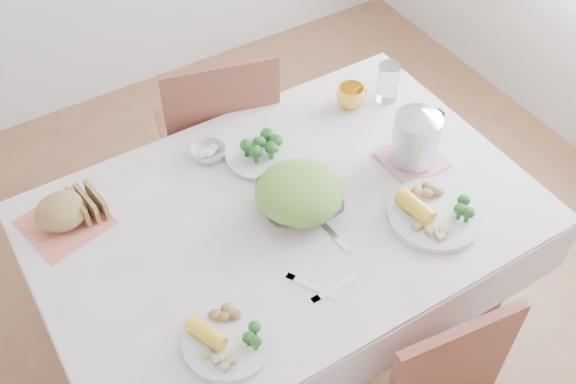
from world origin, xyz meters
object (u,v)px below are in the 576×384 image
dinner_plate_left (228,339)px  electric_kettle (417,134)px  dining_table (286,284)px  chair_far (217,137)px  yellow_mug (351,96)px  salad_bowl (299,200)px  dinner_plate_right (434,215)px

dinner_plate_left → electric_kettle: size_ratio=1.17×
dining_table → chair_far: (0.10, 0.71, 0.09)m
chair_far → electric_kettle: (0.36, -0.74, 0.42)m
dining_table → electric_kettle: 0.69m
chair_far → electric_kettle: size_ratio=4.57×
electric_kettle → chair_far: bearing=109.4°
dining_table → dinner_plate_left: (-0.36, -0.31, 0.40)m
dinner_plate_left → yellow_mug: 1.03m
dining_table → electric_kettle: electric_kettle is taller
dining_table → salad_bowl: salad_bowl is taller
chair_far → electric_kettle: bearing=130.5°
dinner_plate_right → chair_far: bearing=105.4°
electric_kettle → dinner_plate_right: bearing=-119.7°
chair_far → dinner_plate_right: (0.27, -0.96, 0.31)m
salad_bowl → dinner_plate_right: size_ratio=0.89×
salad_bowl → yellow_mug: (0.41, 0.31, 0.01)m
dinner_plate_right → electric_kettle: bearing=67.0°
chair_far → dinner_plate_right: chair_far is taller
dining_table → salad_bowl: (0.04, -0.01, 0.42)m
salad_bowl → dinner_plate_right: bearing=-37.7°
dining_table → salad_bowl: 0.42m
dinner_plate_left → dinner_plate_right: dinner_plate_right is taller
dinner_plate_right → salad_bowl: bearing=142.3°
dinner_plate_right → yellow_mug: 0.57m
chair_far → yellow_mug: size_ratio=9.39×
dining_table → dinner_plate_right: size_ratio=4.88×
salad_bowl → dinner_plate_left: size_ratio=1.03×
dining_table → dinner_plate_left: size_ratio=5.70×
salad_bowl → electric_kettle: size_ratio=1.21×
dining_table → yellow_mug: size_ratio=13.73×
chair_far → dinner_plate_right: 1.05m
yellow_mug → dining_table: bearing=-146.0°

